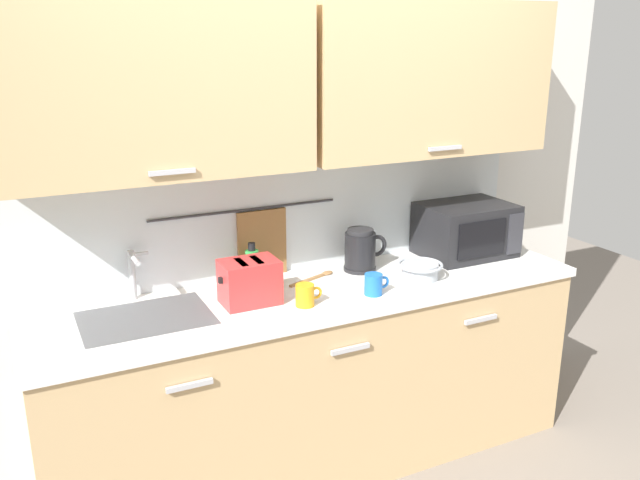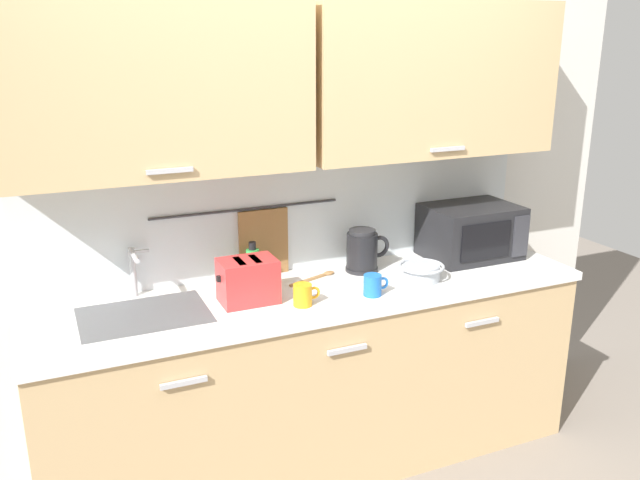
# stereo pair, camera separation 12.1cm
# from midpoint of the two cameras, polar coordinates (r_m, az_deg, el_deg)

# --- Properties ---
(counter_unit) EXTENTS (2.53, 0.64, 0.90)m
(counter_unit) POSITION_cam_midpoint_polar(r_m,az_deg,el_deg) (3.19, 0.72, -11.71)
(counter_unit) COLOR tan
(counter_unit) RESTS_ON ground
(back_wall_assembly) EXTENTS (3.70, 0.41, 2.50)m
(back_wall_assembly) POSITION_cam_midpoint_polar(r_m,az_deg,el_deg) (3.04, -0.86, 8.23)
(back_wall_assembly) COLOR silver
(back_wall_assembly) RESTS_ON ground
(sink_faucet) EXTENTS (0.09, 0.17, 0.22)m
(sink_faucet) POSITION_cam_midpoint_polar(r_m,az_deg,el_deg) (2.95, -14.59, -2.21)
(sink_faucet) COLOR #B2B5BA
(sink_faucet) RESTS_ON counter_unit
(microwave) EXTENTS (0.46, 0.35, 0.27)m
(microwave) POSITION_cam_midpoint_polar(r_m,az_deg,el_deg) (3.50, 13.81, 0.72)
(microwave) COLOR black
(microwave) RESTS_ON counter_unit
(electric_kettle) EXTENTS (0.23, 0.16, 0.21)m
(electric_kettle) POSITION_cam_midpoint_polar(r_m,az_deg,el_deg) (3.21, 4.78, -0.93)
(electric_kettle) COLOR black
(electric_kettle) RESTS_ON counter_unit
(dish_soap_bottle) EXTENTS (0.06, 0.06, 0.20)m
(dish_soap_bottle) POSITION_cam_midpoint_polar(r_m,az_deg,el_deg) (3.06, -4.67, -2.14)
(dish_soap_bottle) COLOR green
(dish_soap_bottle) RESTS_ON counter_unit
(mug_near_sink) EXTENTS (0.12, 0.08, 0.09)m
(mug_near_sink) POSITION_cam_midpoint_polar(r_m,az_deg,el_deg) (2.81, -0.21, -4.75)
(mug_near_sink) COLOR orange
(mug_near_sink) RESTS_ON counter_unit
(mixing_bowl) EXTENTS (0.21, 0.21, 0.08)m
(mixing_bowl) POSITION_cam_midpoint_polar(r_m,az_deg,el_deg) (3.14, 9.81, -2.66)
(mixing_bowl) COLOR #A5ADB7
(mixing_bowl) RESTS_ON counter_unit
(toaster) EXTENTS (0.26, 0.17, 0.19)m
(toaster) POSITION_cam_midpoint_polar(r_m,az_deg,el_deg) (2.84, -5.00, -3.51)
(toaster) COLOR red
(toaster) RESTS_ON counter_unit
(mug_by_kettle) EXTENTS (0.12, 0.08, 0.09)m
(mug_by_kettle) POSITION_cam_midpoint_polar(r_m,az_deg,el_deg) (2.93, 5.77, -3.89)
(mug_by_kettle) COLOR blue
(mug_by_kettle) RESTS_ON counter_unit
(wooden_spoon) EXTENTS (0.27, 0.12, 0.01)m
(wooden_spoon) POSITION_cam_midpoint_polar(r_m,az_deg,el_deg) (3.13, 0.91, -3.19)
(wooden_spoon) COLOR #9E7042
(wooden_spoon) RESTS_ON counter_unit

